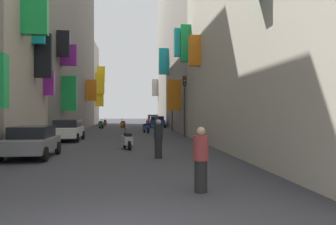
% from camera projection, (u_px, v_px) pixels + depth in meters
% --- Properties ---
extents(ground_plane, '(140.00, 140.00, 0.00)m').
position_uv_depth(ground_plane, '(126.00, 133.00, 35.67)').
color(ground_plane, '#38383D').
extents(building_left_mid_b, '(7.28, 31.42, 19.39)m').
position_uv_depth(building_left_mid_b, '(51.00, 39.00, 40.48)').
color(building_left_mid_b, slate).
rests_on(building_left_mid_b, ground).
extents(building_left_mid_c, '(7.37, 8.66, 12.59)m').
position_uv_depth(building_left_mid_c, '(78.00, 84.00, 60.44)').
color(building_left_mid_c, '#BCB29E').
rests_on(building_left_mid_c, ground).
extents(building_right_mid_a, '(7.23, 3.23, 18.14)m').
position_uv_depth(building_right_mid_a, '(228.00, 20.00, 29.54)').
color(building_right_mid_a, '#BCB29E').
rests_on(building_right_mid_a, ground).
extents(building_right_mid_b, '(7.26, 35.29, 19.76)m').
position_uv_depth(building_right_mid_b, '(190.00, 50.00, 48.71)').
color(building_right_mid_b, gray).
rests_on(building_right_mid_b, ground).
extents(parked_car_blue, '(2.02, 4.50, 1.41)m').
position_uv_depth(parked_car_blue, '(157.00, 121.00, 48.29)').
color(parked_car_blue, navy).
rests_on(parked_car_blue, ground).
extents(parked_car_grey, '(1.92, 4.05, 1.35)m').
position_uv_depth(parked_car_grey, '(32.00, 141.00, 16.37)').
color(parked_car_grey, slate).
rests_on(parked_car_grey, ground).
extents(parked_car_red, '(1.90, 4.39, 1.50)m').
position_uv_depth(parked_car_red, '(153.00, 119.00, 59.43)').
color(parked_car_red, '#B21E1E').
rests_on(parked_car_red, ground).
extents(parked_car_white, '(1.93, 4.45, 1.43)m').
position_uv_depth(parked_car_white, '(67.00, 130.00, 25.86)').
color(parked_car_white, white).
rests_on(parked_car_white, ground).
extents(scooter_blue, '(0.67, 1.87, 1.13)m').
position_uv_depth(scooter_blue, '(146.00, 128.00, 35.46)').
color(scooter_blue, '#2D4CAD').
rests_on(scooter_blue, ground).
extents(scooter_orange, '(0.70, 1.89, 1.13)m').
position_uv_depth(scooter_orange, '(123.00, 124.00, 45.76)').
color(scooter_orange, orange).
rests_on(scooter_orange, ground).
extents(scooter_green, '(0.74, 1.77, 1.13)m').
position_uv_depth(scooter_green, '(101.00, 125.00, 44.63)').
color(scooter_green, '#287F3D').
rests_on(scooter_green, ground).
extents(scooter_red, '(0.52, 1.93, 1.13)m').
position_uv_depth(scooter_red, '(105.00, 123.00, 51.34)').
color(scooter_red, red).
rests_on(scooter_red, ground).
extents(scooter_silver, '(0.64, 1.76, 1.13)m').
position_uv_depth(scooter_silver, '(127.00, 140.00, 20.17)').
color(scooter_silver, '#ADADB2').
rests_on(scooter_silver, ground).
extents(pedestrian_crossing, '(0.54, 0.54, 1.69)m').
position_uv_depth(pedestrian_crossing, '(157.00, 122.00, 40.18)').
color(pedestrian_crossing, black).
rests_on(pedestrian_crossing, ground).
extents(pedestrian_near_left, '(0.44, 0.44, 1.65)m').
position_uv_depth(pedestrian_near_left, '(158.00, 139.00, 16.25)').
color(pedestrian_near_left, black).
rests_on(pedestrian_near_left, ground).
extents(pedestrian_near_right, '(0.42, 0.42, 1.61)m').
position_uv_depth(pedestrian_near_right, '(201.00, 160.00, 9.38)').
color(pedestrian_near_right, black).
rests_on(pedestrian_near_right, ground).
extents(traffic_light_near_corner, '(0.26, 0.34, 4.38)m').
position_uv_depth(traffic_light_near_corner, '(172.00, 102.00, 38.29)').
color(traffic_light_near_corner, '#2D2D2D').
rests_on(traffic_light_near_corner, ground).
extents(traffic_light_far_corner, '(0.26, 0.34, 4.72)m').
position_uv_depth(traffic_light_far_corner, '(184.00, 96.00, 29.38)').
color(traffic_light_far_corner, '#2D2D2D').
rests_on(traffic_light_far_corner, ground).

